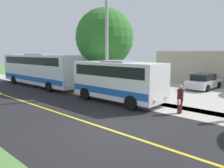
{
  "coord_description": "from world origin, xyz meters",
  "views": [
    {
      "loc": [
        6.77,
        6.41,
        3.46
      ],
      "look_at": [
        -3.5,
        -2.95,
        1.4
      ],
      "focal_mm": 34.51,
      "sensor_mm": 36.0,
      "label": 1
    }
  ],
  "objects_px": {
    "parked_car_near": "(204,82)",
    "street_light_pole": "(106,39)",
    "transit_bus_rear": "(40,68)",
    "shuttle_bus_front": "(118,79)",
    "pedestrian_waiting": "(180,99)",
    "tree_curbside": "(105,38)"
  },
  "relations": [
    {
      "from": "shuttle_bus_front",
      "to": "parked_car_near",
      "type": "bearing_deg",
      "value": 164.83
    },
    {
      "from": "shuttle_bus_front",
      "to": "street_light_pole",
      "type": "bearing_deg",
      "value": -104.53
    },
    {
      "from": "pedestrian_waiting",
      "to": "street_light_pole",
      "type": "distance_m",
      "value": 7.07
    },
    {
      "from": "street_light_pole",
      "to": "pedestrian_waiting",
      "type": "bearing_deg",
      "value": 87.47
    },
    {
      "from": "pedestrian_waiting",
      "to": "tree_curbside",
      "type": "distance_m",
      "value": 9.9
    },
    {
      "from": "shuttle_bus_front",
      "to": "parked_car_near",
      "type": "height_order",
      "value": "shuttle_bus_front"
    },
    {
      "from": "pedestrian_waiting",
      "to": "parked_car_near",
      "type": "distance_m",
      "value": 9.58
    },
    {
      "from": "street_light_pole",
      "to": "tree_curbside",
      "type": "relative_size",
      "value": 1.09
    },
    {
      "from": "pedestrian_waiting",
      "to": "parked_car_near",
      "type": "relative_size",
      "value": 0.36
    },
    {
      "from": "transit_bus_rear",
      "to": "pedestrian_waiting",
      "type": "distance_m",
      "value": 15.15
    },
    {
      "from": "pedestrian_waiting",
      "to": "street_light_pole",
      "type": "xyz_separation_m",
      "value": [
        -0.27,
        -6.1,
        3.57
      ]
    },
    {
      "from": "parked_car_near",
      "to": "pedestrian_waiting",
      "type": "bearing_deg",
      "value": 12.07
    },
    {
      "from": "shuttle_bus_front",
      "to": "transit_bus_rear",
      "type": "distance_m",
      "value": 10.55
    },
    {
      "from": "street_light_pole",
      "to": "parked_car_near",
      "type": "height_order",
      "value": "street_light_pole"
    },
    {
      "from": "parked_car_near",
      "to": "street_light_pole",
      "type": "bearing_deg",
      "value": -24.26
    },
    {
      "from": "street_light_pole",
      "to": "parked_car_near",
      "type": "distance_m",
      "value": 10.66
    },
    {
      "from": "street_light_pole",
      "to": "tree_curbside",
      "type": "bearing_deg",
      "value": -134.55
    },
    {
      "from": "transit_bus_rear",
      "to": "parked_car_near",
      "type": "xyz_separation_m",
      "value": [
        -9.43,
        13.12,
        -1.12
      ]
    },
    {
      "from": "shuttle_bus_front",
      "to": "street_light_pole",
      "type": "distance_m",
      "value": 3.26
    },
    {
      "from": "transit_bus_rear",
      "to": "street_light_pole",
      "type": "bearing_deg",
      "value": 92.17
    },
    {
      "from": "transit_bus_rear",
      "to": "street_light_pole",
      "type": "distance_m",
      "value": 9.4
    },
    {
      "from": "shuttle_bus_front",
      "to": "parked_car_near",
      "type": "distance_m",
      "value": 9.87
    }
  ]
}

